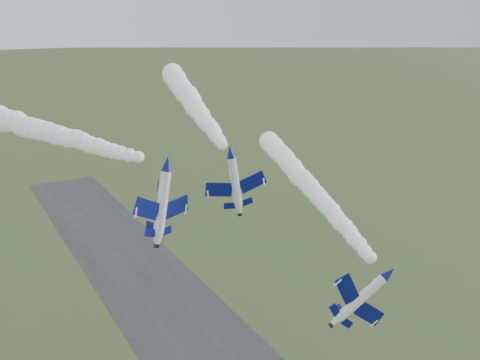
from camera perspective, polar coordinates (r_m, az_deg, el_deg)
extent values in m
cube|color=#2D2D2F|center=(107.69, -3.05, -18.52)|extent=(24.00, 260.00, 0.04)
cylinder|color=white|center=(73.36, 15.60, -9.56)|extent=(3.75, 7.71, 1.88)
cone|color=navy|center=(69.85, 17.55, -11.19)|extent=(2.32, 2.38, 1.88)
cone|color=white|center=(76.87, 13.91, -8.13)|extent=(2.23, 2.03, 1.88)
cylinder|color=black|center=(77.57, 13.60, -7.86)|extent=(1.06, 0.76, 0.95)
ellipsoid|color=black|center=(71.96, 16.66, -9.93)|extent=(1.87, 2.80, 1.25)
cube|color=navy|center=(72.22, 14.19, -8.15)|extent=(3.17, 2.77, 3.23)
cube|color=navy|center=(75.63, 16.26, -10.59)|extent=(3.17, 2.77, 3.23)
cube|color=navy|center=(75.37, 13.65, -7.72)|extent=(1.42, 1.26, 1.43)
cube|color=navy|center=(77.14, 14.73, -9.01)|extent=(1.42, 1.26, 1.43)
cube|color=navy|center=(76.18, 14.91, -7.84)|extent=(1.89, 1.78, 1.33)
cylinder|color=white|center=(78.45, -7.77, 1.75)|extent=(5.56, 9.01, 1.96)
cone|color=navy|center=(74.80, -4.57, 1.08)|extent=(2.77, 2.97, 1.96)
cone|color=white|center=(82.17, -10.57, 2.34)|extent=(2.59, 2.58, 1.96)
cylinder|color=black|center=(82.93, -11.09, 2.45)|extent=(1.17, 1.00, 0.99)
ellipsoid|color=black|center=(76.88, -6.44, 1.93)|extent=(2.48, 3.35, 1.30)
cube|color=navy|center=(76.68, -9.86, 1.78)|extent=(5.46, 4.36, 1.36)
cube|color=navy|center=(81.44, -6.71, 1.69)|extent=(5.46, 4.36, 1.36)
cube|color=navy|center=(80.28, -10.95, 2.27)|extent=(2.41, 1.96, 0.63)
cube|color=navy|center=(82.74, -9.27, 2.21)|extent=(2.41, 1.96, 0.63)
cube|color=navy|center=(81.22, -9.85, 3.19)|extent=(1.36, 1.85, 2.32)
cylinder|color=white|center=(82.74, -1.02, 3.04)|extent=(3.45, 7.92, 1.57)
cone|color=navy|center=(78.16, -0.12, 2.18)|extent=(2.03, 2.36, 1.57)
cone|color=white|center=(87.18, -1.80, 3.79)|extent=(1.93, 2.00, 1.57)
cylinder|color=black|center=(88.05, -1.94, 3.92)|extent=(0.91, 0.73, 0.80)
ellipsoid|color=black|center=(80.72, -0.72, 3.05)|extent=(1.67, 2.84, 1.05)
cube|color=navy|center=(82.95, -2.97, 2.68)|extent=(4.65, 3.20, 0.73)
cube|color=navy|center=(84.08, 0.68, 3.46)|extent=(4.65, 3.20, 0.73)
cube|color=navy|center=(86.12, -2.61, 3.46)|extent=(2.04, 1.44, 0.35)
cube|color=navy|center=(86.69, -0.73, 3.86)|extent=(2.04, 1.44, 0.35)
cube|color=navy|center=(85.87, -1.75, 4.39)|extent=(0.75, 1.53, 2.03)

